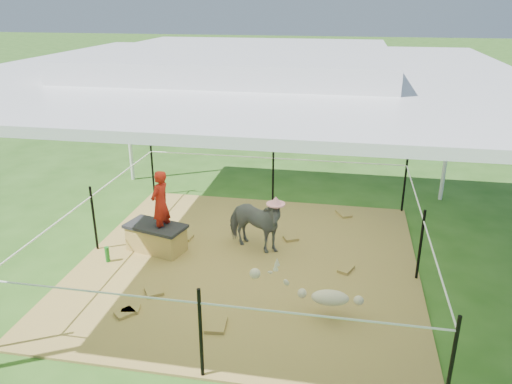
% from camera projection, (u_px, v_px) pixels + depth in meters
% --- Properties ---
extents(ground, '(90.00, 90.00, 0.00)m').
position_uv_depth(ground, '(248.00, 264.00, 6.93)').
color(ground, '#2D5919').
rests_on(ground, ground).
extents(hay_patch, '(4.60, 4.60, 0.03)m').
position_uv_depth(hay_patch, '(248.00, 263.00, 6.93)').
color(hay_patch, brown).
rests_on(hay_patch, ground).
extents(canopy_tent, '(6.30, 6.30, 2.90)m').
position_uv_depth(canopy_tent, '(247.00, 66.00, 5.95)').
color(canopy_tent, silver).
rests_on(canopy_tent, ground).
extents(rope_fence, '(4.54, 4.54, 1.00)m').
position_uv_depth(rope_fence, '(248.00, 222.00, 6.70)').
color(rope_fence, black).
rests_on(rope_fence, ground).
extents(straw_bale, '(0.88, 0.59, 0.36)m').
position_uv_depth(straw_bale, '(156.00, 239.00, 7.20)').
color(straw_bale, '#A4843B').
rests_on(straw_bale, hay_patch).
extents(dark_cloth, '(0.94, 0.65, 0.04)m').
position_uv_depth(dark_cloth, '(155.00, 226.00, 7.13)').
color(dark_cloth, black).
rests_on(dark_cloth, straw_bale).
extents(woman, '(0.31, 0.40, 0.96)m').
position_uv_depth(woman, '(160.00, 197.00, 6.94)').
color(woman, '#A91A10').
rests_on(woman, straw_bale).
extents(green_bottle, '(0.08, 0.08, 0.22)m').
position_uv_depth(green_bottle, '(107.00, 254.00, 6.91)').
color(green_bottle, '#186E1D').
rests_on(green_bottle, hay_patch).
extents(pony, '(1.07, 0.78, 0.82)m').
position_uv_depth(pony, '(254.00, 224.00, 7.13)').
color(pony, '#515257').
rests_on(pony, hay_patch).
extents(pink_hat, '(0.26, 0.26, 0.12)m').
position_uv_depth(pink_hat, '(254.00, 193.00, 6.96)').
color(pink_hat, pink).
rests_on(pink_hat, pony).
extents(foal, '(1.05, 0.62, 0.57)m').
position_uv_depth(foal, '(330.00, 295.00, 5.64)').
color(foal, '#C0AA8C').
rests_on(foal, hay_patch).
extents(trash_barrel, '(0.66, 0.66, 0.85)m').
position_uv_depth(trash_barrel, '(444.00, 139.00, 11.45)').
color(trash_barrel, '#174CB2').
rests_on(trash_barrel, ground).
extents(picnic_table_near, '(1.94, 1.53, 0.74)m').
position_uv_depth(picnic_table_near, '(359.00, 112.00, 14.43)').
color(picnic_table_near, brown).
rests_on(picnic_table_near, ground).
extents(picnic_table_far, '(2.19, 1.66, 0.86)m').
position_uv_depth(picnic_table_far, '(477.00, 111.00, 14.23)').
color(picnic_table_far, '#53311C').
rests_on(picnic_table_far, ground).
extents(distant_person, '(0.55, 0.45, 1.04)m').
position_uv_depth(distant_person, '(397.00, 117.00, 13.19)').
color(distant_person, teal).
rests_on(distant_person, ground).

